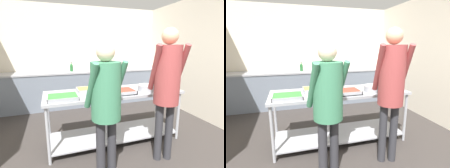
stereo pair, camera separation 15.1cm
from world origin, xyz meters
The scene contains 12 objects.
wall_rear centered at (0.00, 3.89, 1.32)m, with size 4.62×0.06×2.65m.
wall_right centered at (2.28, 1.94, 1.32)m, with size 0.06×4.01×2.65m.
back_counter centered at (0.00, 3.52, 0.47)m, with size 4.46×0.65×0.94m.
serving_counter centered at (0.12, 1.46, 0.59)m, with size 2.18×0.75×0.86m.
serving_tray_greens centered at (-0.69, 1.29, 0.89)m, with size 0.41×0.34×0.05m.
serving_tray_roast centered at (-0.23, 1.59, 0.89)m, with size 0.45×0.30×0.05m.
serving_tray_vegetables centered at (0.21, 1.32, 0.89)m, with size 0.36×0.33×0.05m.
sauce_pan centered at (0.65, 1.33, 0.92)m, with size 0.44×0.30×0.10m.
plate_stack centered at (1.03, 1.28, 0.90)m, with size 0.24×0.24×0.07m.
guest_serving_left centered at (-0.24, 0.74, 1.00)m, with size 0.50×0.40×1.62m.
guest_serving_right centered at (0.60, 0.75, 1.13)m, with size 0.49×0.42×1.81m.
water_bottle centered at (-0.32, 3.53, 1.04)m, with size 0.08×0.08×0.23m.
Camera 2 is at (-0.67, -1.17, 1.58)m, focal length 28.00 mm.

